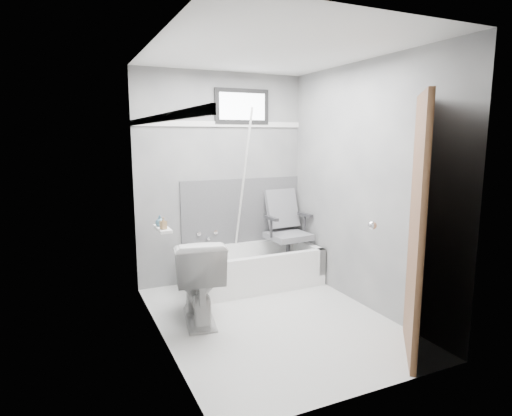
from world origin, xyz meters
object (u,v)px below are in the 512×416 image
bathtub (253,267)px  office_chair (288,230)px  toilet (198,279)px  door (474,233)px  soap_bottle_b (160,221)px  soap_bottle_a (163,223)px

bathtub → office_chair: 0.61m
office_chair → toilet: size_ratio=1.18×
door → soap_bottle_b: door is taller
office_chair → soap_bottle_a: 1.88m
toilet → soap_bottle_a: bearing=29.6°
toilet → soap_bottle_a: (-0.32, -0.11, 0.58)m
bathtub → toilet: bearing=-142.7°
bathtub → office_chair: (0.48, 0.05, 0.38)m
bathtub → office_chair: bearing=5.9°
office_chair → soap_bottle_a: office_chair is taller
bathtub → door: bearing=-71.3°
office_chair → door: size_ratio=0.47×
soap_bottle_a → bathtub: bearing=32.9°
office_chair → soap_bottle_a: (-1.65, -0.81, 0.38)m
office_chair → door: door is taller
bathtub → soap_bottle_b: size_ratio=15.27×
bathtub → toilet: (-0.85, -0.65, 0.18)m
office_chair → toilet: office_chair is taller
soap_bottle_a → soap_bottle_b: soap_bottle_a is taller
toilet → door: door is taller
bathtub → door: door is taller
office_chair → toilet: 1.52m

